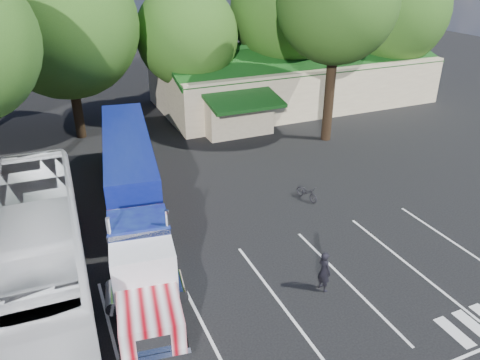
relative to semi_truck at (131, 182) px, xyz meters
name	(u,v)px	position (x,y,z in m)	size (l,w,h in m)	color
ground	(223,228)	(3.88, -2.49, -2.22)	(120.00, 120.00, 0.00)	black
event_hall	(292,78)	(17.62, 15.32, -0.01)	(24.20, 14.12, 5.55)	beige
tree_row_c	(64,25)	(-1.12, 13.71, 5.81)	(10.00, 10.00, 13.05)	black
tree_row_d	(187,36)	(7.88, 15.01, 4.36)	(8.00, 8.00, 10.60)	black
tree_row_e	(287,9)	(16.88, 15.51, 5.86)	(9.60, 9.60, 12.90)	black
tree_row_f	(391,9)	(26.88, 14.31, 5.57)	(10.40, 10.40, 13.00)	black
tree_near_right	(337,3)	(15.38, 6.01, 7.24)	(8.00, 8.00, 13.50)	black
semi_truck	(131,182)	(0.00, 0.00, 0.00)	(4.98, 18.91, 3.93)	black
woman	(324,271)	(5.89, -8.49, -1.33)	(0.65, 0.43, 1.79)	black
bicycle	(307,192)	(9.29, -1.49, -1.80)	(0.56, 1.60, 0.84)	black
tour_bus	(40,247)	(-4.45, -3.69, -0.34)	(3.17, 13.56, 3.78)	silver
silver_sedan	(217,119)	(8.88, 11.51, -1.51)	(1.50, 4.32, 1.42)	#9C9EA3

